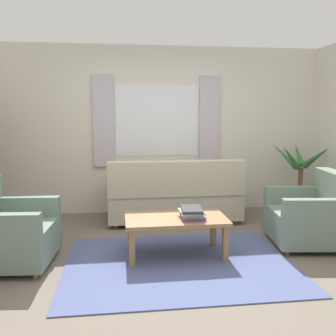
% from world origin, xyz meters
% --- Properties ---
extents(ground_plane, '(6.24, 6.24, 0.00)m').
position_xyz_m(ground_plane, '(0.00, 0.00, 0.00)').
color(ground_plane, '#6B6056').
extents(wall_back, '(5.32, 0.12, 2.60)m').
position_xyz_m(wall_back, '(0.00, 2.26, 1.30)').
color(wall_back, silver).
rests_on(wall_back, ground_plane).
extents(window_with_curtains, '(1.98, 0.07, 1.40)m').
position_xyz_m(window_with_curtains, '(0.00, 2.18, 1.45)').
color(window_with_curtains, white).
extents(area_rug, '(2.35, 1.81, 0.01)m').
position_xyz_m(area_rug, '(0.00, 0.00, 0.01)').
color(area_rug, '#4C5684').
rests_on(area_rug, ground_plane).
extents(couch, '(1.90, 0.82, 0.92)m').
position_xyz_m(couch, '(0.18, 1.57, 0.37)').
color(couch, '#BCB293').
rests_on(couch, ground_plane).
extents(armchair_left, '(0.89, 0.91, 0.88)m').
position_xyz_m(armchair_left, '(-1.77, 0.23, 0.35)').
color(armchair_left, slate).
rests_on(armchair_left, ground_plane).
extents(armchair_right, '(0.92, 0.93, 0.88)m').
position_xyz_m(armchair_right, '(1.66, 0.39, 0.35)').
color(armchair_right, slate).
rests_on(armchair_right, ground_plane).
extents(coffee_table, '(1.10, 0.64, 0.44)m').
position_xyz_m(coffee_table, '(0.00, 0.24, 0.38)').
color(coffee_table, olive).
rests_on(coffee_table, ground_plane).
extents(book_stack_on_table, '(0.28, 0.34, 0.11)m').
position_xyz_m(book_stack_on_table, '(0.16, 0.18, 0.50)').
color(book_stack_on_table, '#7F478C').
rests_on(book_stack_on_table, coffee_table).
extents(potted_plant, '(0.99, 1.12, 1.15)m').
position_xyz_m(potted_plant, '(2.19, 1.73, 0.45)').
color(potted_plant, '#56565B').
rests_on(potted_plant, ground_plane).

